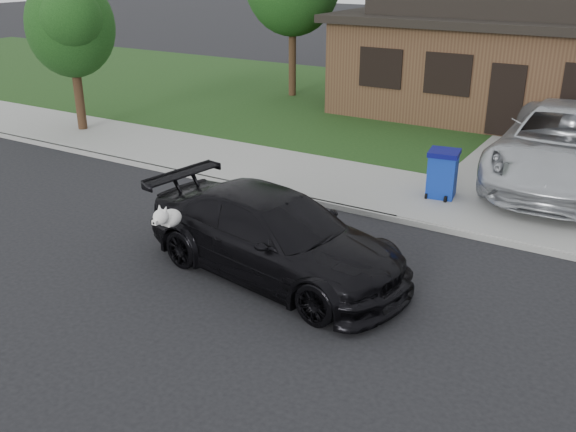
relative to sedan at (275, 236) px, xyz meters
The scene contains 10 objects.
ground 2.92m from the sedan, behind, with size 120.00×120.00×0.00m, color black.
sidewalk 5.61m from the sedan, 120.40° to the left, with size 60.00×3.00×0.12m, color gray.
curb 4.40m from the sedan, 130.46° to the left, with size 60.00×0.12×0.12m, color gray.
lawn 13.13m from the sedan, 102.42° to the left, with size 60.00×13.00×0.13m, color #193814.
driveway 10.33m from the sedan, 72.04° to the left, with size 4.50×13.00×0.14m, color gray.
sedan is the anchor object (origin of this frame).
minivan 8.10m from the sedan, 64.71° to the left, with size 2.99×6.49×1.80m, color #BABDC2.
recycling_bin 5.09m from the sedan, 75.10° to the left, with size 0.74×0.75×1.08m.
house 14.92m from the sedan, 85.44° to the left, with size 12.60×8.60×4.65m.
tree_2 11.61m from the sedan, 154.26° to the left, with size 2.73×2.60×4.59m.
Camera 1 is at (8.23, -8.27, 5.21)m, focal length 40.00 mm.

